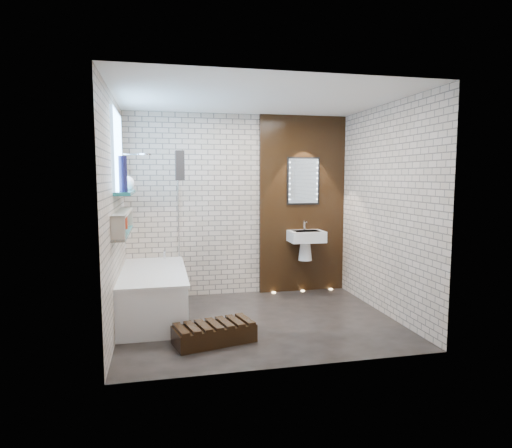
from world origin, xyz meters
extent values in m
plane|color=black|center=(0.00, 0.00, 0.00)|extent=(3.20, 3.20, 0.00)
cube|color=#B3A18E|center=(0.00, 1.30, 1.30)|extent=(3.20, 0.04, 2.60)
cube|color=#B3A18E|center=(0.00, -1.30, 1.30)|extent=(3.20, 0.04, 2.60)
cube|color=#B3A18E|center=(-1.60, 0.00, 1.30)|extent=(0.04, 2.60, 2.60)
cube|color=#B3A18E|center=(1.60, 0.00, 1.30)|extent=(0.04, 2.60, 2.60)
plane|color=white|center=(0.00, 0.00, 2.60)|extent=(3.20, 3.20, 0.00)
cube|color=black|center=(0.95, 1.27, 1.30)|extent=(1.30, 0.06, 2.60)
cube|color=#7FADE0|center=(-1.59, 0.35, 2.00)|extent=(0.03, 1.00, 0.90)
cube|color=teal|center=(-1.51, 0.35, 1.53)|extent=(0.18, 1.00, 0.04)
cube|color=teal|center=(-1.53, 0.15, 1.08)|extent=(0.14, 1.30, 0.03)
cube|color=#B2A899|center=(-1.53, 0.15, 1.32)|extent=(0.14, 1.30, 0.03)
cube|color=#B2A899|center=(-1.53, -0.48, 1.20)|extent=(0.14, 0.03, 0.26)
cube|color=#B2A899|center=(-1.53, 0.79, 1.20)|extent=(0.14, 0.03, 0.26)
cube|color=white|center=(-1.23, 0.45, 0.28)|extent=(0.75, 1.70, 0.55)
cube|color=white|center=(-1.23, 0.45, 0.57)|extent=(0.79, 1.74, 0.03)
cylinder|color=silver|center=(-1.08, 1.18, 0.64)|extent=(0.04, 0.04, 0.12)
cube|color=white|center=(-0.87, 0.89, 1.28)|extent=(0.01, 0.78, 1.40)
cube|color=black|center=(-0.87, 0.60, 1.85)|extent=(0.11, 0.28, 0.36)
cylinder|color=silver|center=(-1.30, 0.95, 2.00)|extent=(0.18, 0.18, 0.02)
cube|color=white|center=(0.95, 1.06, 0.85)|extent=(0.50, 0.36, 0.16)
cone|color=white|center=(0.95, 1.11, 0.63)|extent=(0.20, 0.20, 0.28)
cylinder|color=silver|center=(0.95, 1.16, 1.00)|extent=(0.03, 0.03, 0.14)
cube|color=black|center=(0.95, 1.24, 1.65)|extent=(0.50, 0.02, 0.70)
cube|color=silver|center=(0.95, 1.23, 1.65)|extent=(0.45, 0.01, 0.65)
cube|color=black|center=(-0.60, -0.56, 0.09)|extent=(0.89, 0.55, 0.18)
cylinder|color=maroon|center=(-1.53, 0.40, 1.18)|extent=(0.07, 0.07, 0.17)
cylinder|color=#9F6B18|center=(-1.53, -0.03, 1.15)|extent=(0.05, 0.05, 0.10)
cylinder|color=maroon|center=(-1.53, -0.21, 1.16)|extent=(0.05, 0.05, 0.12)
cylinder|color=#16163D|center=(-1.50, -0.02, 1.74)|extent=(0.09, 0.09, 0.39)
sphere|color=white|center=(-1.50, 0.53, 1.64)|extent=(0.18, 0.18, 0.18)
cylinder|color=#FFD899|center=(0.50, 1.20, 0.01)|extent=(0.06, 0.06, 0.01)
cylinder|color=#FFD899|center=(0.95, 1.20, 0.01)|extent=(0.06, 0.06, 0.01)
cylinder|color=#FFD899|center=(1.40, 1.20, 0.01)|extent=(0.06, 0.06, 0.01)
camera|label=1|loc=(-1.12, -4.95, 1.72)|focal=30.80mm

